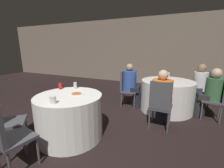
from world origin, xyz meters
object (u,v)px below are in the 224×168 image
at_px(chair_far_east, 219,95).
at_px(pizza_plate_near, 76,94).
at_px(chair_near_south, 5,133).
at_px(person_blue_shirt, 132,85).
at_px(chair_far_south, 160,102).
at_px(person_white_shirt, 198,86).
at_px(chair_far_northeast, 203,86).
at_px(soda_can_red, 60,86).
at_px(soda_can_silver, 75,85).
at_px(bottle_far, 167,77).
at_px(person_orange_shirt, 162,98).
at_px(person_green_jacket, 209,94).
at_px(chair_near_southwest, 1,115).
at_px(chair_far_west, 125,86).
at_px(table_far, 167,96).
at_px(table_near, 70,116).

bearing_deg(chair_far_east, pizza_plate_near, 131.91).
xyz_separation_m(chair_far_east, pizza_plate_near, (-2.40, -1.69, 0.21)).
bearing_deg(chair_near_south, person_blue_shirt, 84.28).
relative_size(chair_far_south, person_blue_shirt, 0.83).
relative_size(chair_far_south, person_white_shirt, 0.83).
relative_size(chair_far_northeast, chair_far_east, 1.00).
distance_m(chair_far_east, pizza_plate_near, 2.94).
relative_size(chair_far_northeast, soda_can_red, 7.87).
height_order(person_white_shirt, soda_can_silver, person_white_shirt).
xyz_separation_m(person_blue_shirt, soda_can_silver, (-0.74, -1.38, 0.23)).
height_order(soda_can_silver, bottle_far, bottle_far).
xyz_separation_m(person_orange_shirt, pizza_plate_near, (-1.33, -0.92, 0.17)).
bearing_deg(person_green_jacket, chair_near_southwest, 136.71).
distance_m(chair_far_east, bottle_far, 1.10).
xyz_separation_m(person_green_jacket, soda_can_silver, (-2.49, -1.41, 0.25)).
bearing_deg(person_green_jacket, soda_can_red, 126.76).
bearing_deg(chair_far_east, person_blue_shirt, 96.92).
relative_size(chair_near_south, person_orange_shirt, 0.84).
bearing_deg(person_orange_shirt, chair_far_northeast, 62.51).
bearing_deg(chair_near_southwest, chair_far_west, 110.76).
relative_size(chair_far_south, chair_far_northeast, 1.00).
distance_m(table_far, person_green_jacket, 0.90).
relative_size(chair_far_northeast, person_white_shirt, 0.83).
bearing_deg(person_green_jacket, table_near, 134.90).
bearing_deg(table_near, chair_far_northeast, 48.42).
height_order(table_near, person_white_shirt, person_white_shirt).
bearing_deg(chair_near_southwest, pizza_plate_near, 90.85).
xyz_separation_m(chair_near_south, chair_far_south, (1.55, 1.85, 0.00)).
bearing_deg(table_near, table_far, 53.17).
xyz_separation_m(table_near, table_far, (1.44, 1.92, 0.00)).
distance_m(table_far, chair_far_northeast, 1.07).
bearing_deg(soda_can_red, person_green_jacket, 30.02).
bearing_deg(chair_far_northeast, table_far, 90.00).
relative_size(chair_near_south, pizza_plate_near, 3.79).
bearing_deg(soda_can_silver, chair_far_east, 27.52).
height_order(chair_far_west, person_orange_shirt, person_orange_shirt).
height_order(person_orange_shirt, person_white_shirt, person_white_shirt).
bearing_deg(bottle_far, soda_can_red, -139.78).
bearing_deg(soda_can_silver, table_far, 43.03).
bearing_deg(table_near, chair_far_east, 35.93).
bearing_deg(soda_can_red, table_near, -31.30).
relative_size(person_white_shirt, bottle_far, 5.09).
relative_size(table_near, table_far, 0.90).
bearing_deg(table_far, chair_far_west, -171.63).
distance_m(table_near, chair_far_south, 1.66).
bearing_deg(person_white_shirt, pizza_plate_near, 101.33).
bearing_deg(chair_far_northeast, soda_can_silver, 93.75).
relative_size(person_green_jacket, person_blue_shirt, 0.98).
distance_m(chair_far_east, person_orange_shirt, 1.32).
bearing_deg(chair_far_east, table_far, 90.00).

